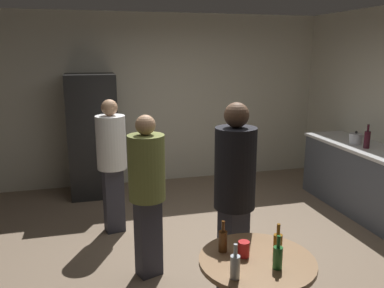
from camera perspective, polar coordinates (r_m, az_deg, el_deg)
ground_plane at (r=4.48m, az=3.10°, el=-15.75°), size 5.20×5.20×0.10m
wall_back at (r=6.52m, az=-3.89°, el=6.38°), size 5.32×0.06×2.70m
refrigerator at (r=6.05m, az=-13.97°, el=1.17°), size 0.70×0.68×1.80m
kitchen_counter at (r=5.83m, az=23.05°, el=-4.50°), size 0.64×1.94×0.90m
kettle at (r=5.78m, az=22.38°, el=0.72°), size 0.24×0.17×0.18m
wine_bottle_on_counter at (r=5.56m, az=23.74°, el=0.64°), size 0.08×0.08×0.31m
foreground_table at (r=2.92m, az=9.22°, el=-17.70°), size 0.80×0.80×0.73m
beer_bottle_amber at (r=2.90m, az=12.16°, el=-13.76°), size 0.06×0.06×0.23m
beer_bottle_brown at (r=2.89m, az=4.44°, el=-13.58°), size 0.06×0.06×0.23m
beer_bottle_green at (r=2.74m, az=12.16°, el=-15.46°), size 0.06×0.06×0.23m
beer_bottle_clear at (r=2.60m, az=6.17°, el=-16.93°), size 0.06×0.06×0.23m
plastic_cup_red at (r=2.85m, az=7.40°, el=-14.66°), size 0.08×0.08×0.11m
person_in_olive_shirt at (r=3.72m, az=-6.45°, el=-5.83°), size 0.44×0.44×1.57m
person_in_black_shirt at (r=3.32m, az=6.12°, el=-6.35°), size 0.45×0.45×1.73m
person_in_white_shirt at (r=4.71m, az=-11.40°, el=-1.76°), size 0.40×0.40×1.59m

